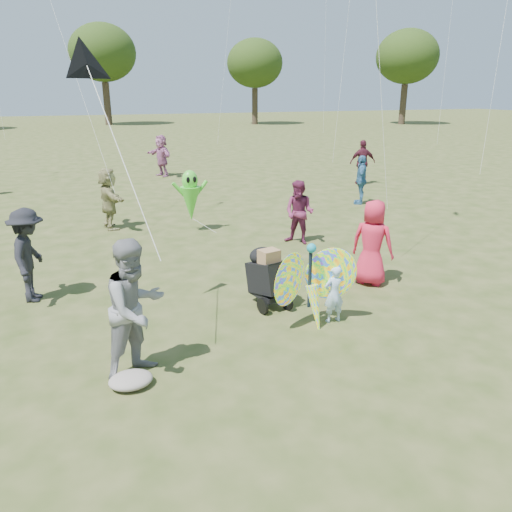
{
  "coord_description": "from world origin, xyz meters",
  "views": [
    {
      "loc": [
        -3.08,
        -6.12,
        3.82
      ],
      "look_at": [
        -0.2,
        1.5,
        1.1
      ],
      "focal_mm": 35.0,
      "sensor_mm": 36.0,
      "label": 1
    }
  ],
  "objects_px": {
    "crowd_b": "(29,255)",
    "crowd_d": "(109,199)",
    "adult_man": "(136,309)",
    "butterfly_kite": "(312,286)",
    "crowd_h": "(363,162)",
    "crowd_c": "(361,180)",
    "child_girl": "(334,294)",
    "crowd_e": "(299,212)",
    "crowd_a": "(372,243)",
    "crowd_j": "(161,156)",
    "alien_kite": "(191,198)",
    "jogging_stroller": "(267,273)"
  },
  "relations": [
    {
      "from": "adult_man",
      "to": "crowd_b",
      "type": "bearing_deg",
      "value": 81.17
    },
    {
      "from": "crowd_a",
      "to": "crowd_c",
      "type": "relative_size",
      "value": 1.04
    },
    {
      "from": "crowd_d",
      "to": "crowd_c",
      "type": "bearing_deg",
      "value": -95.63
    },
    {
      "from": "child_girl",
      "to": "crowd_c",
      "type": "relative_size",
      "value": 0.61
    },
    {
      "from": "adult_man",
      "to": "crowd_h",
      "type": "relative_size",
      "value": 1.08
    },
    {
      "from": "adult_man",
      "to": "alien_kite",
      "type": "relative_size",
      "value": 1.14
    },
    {
      "from": "child_girl",
      "to": "crowd_b",
      "type": "bearing_deg",
      "value": -30.31
    },
    {
      "from": "crowd_d",
      "to": "crowd_h",
      "type": "distance_m",
      "value": 11.26
    },
    {
      "from": "butterfly_kite",
      "to": "alien_kite",
      "type": "relative_size",
      "value": 1.0
    },
    {
      "from": "adult_man",
      "to": "crowd_e",
      "type": "relative_size",
      "value": 1.2
    },
    {
      "from": "crowd_b",
      "to": "crowd_e",
      "type": "xyz_separation_m",
      "value": [
        6.31,
        1.58,
        -0.07
      ]
    },
    {
      "from": "child_girl",
      "to": "crowd_b",
      "type": "xyz_separation_m",
      "value": [
        -4.86,
        2.85,
        0.38
      ]
    },
    {
      "from": "crowd_b",
      "to": "crowd_d",
      "type": "xyz_separation_m",
      "value": [
        1.86,
        4.82,
        -0.02
      ]
    },
    {
      "from": "crowd_c",
      "to": "crowd_j",
      "type": "height_order",
      "value": "crowd_j"
    },
    {
      "from": "crowd_a",
      "to": "crowd_j",
      "type": "xyz_separation_m",
      "value": [
        -1.49,
        15.06,
        0.06
      ]
    },
    {
      "from": "adult_man",
      "to": "crowd_b",
      "type": "distance_m",
      "value": 3.66
    },
    {
      "from": "child_girl",
      "to": "crowd_a",
      "type": "height_order",
      "value": "crowd_a"
    },
    {
      "from": "crowd_a",
      "to": "alien_kite",
      "type": "xyz_separation_m",
      "value": [
        -2.49,
        5.23,
        0.09
      ]
    },
    {
      "from": "crowd_c",
      "to": "crowd_e",
      "type": "bearing_deg",
      "value": -13.15
    },
    {
      "from": "crowd_a",
      "to": "crowd_e",
      "type": "xyz_separation_m",
      "value": [
        -0.15,
        3.11,
        -0.06
      ]
    },
    {
      "from": "adult_man",
      "to": "crowd_c",
      "type": "distance_m",
      "value": 12.29
    },
    {
      "from": "crowd_c",
      "to": "crowd_e",
      "type": "xyz_separation_m",
      "value": [
        -4.07,
        -3.57,
        -0.02
      ]
    },
    {
      "from": "crowd_b",
      "to": "crowd_c",
      "type": "height_order",
      "value": "crowd_b"
    },
    {
      "from": "alien_kite",
      "to": "crowd_b",
      "type": "bearing_deg",
      "value": -137.02
    },
    {
      "from": "child_girl",
      "to": "crowd_j",
      "type": "height_order",
      "value": "crowd_j"
    },
    {
      "from": "child_girl",
      "to": "crowd_c",
      "type": "distance_m",
      "value": 9.72
    },
    {
      "from": "alien_kite",
      "to": "crowd_a",
      "type": "bearing_deg",
      "value": -64.48
    },
    {
      "from": "crowd_a",
      "to": "crowd_c",
      "type": "height_order",
      "value": "crowd_a"
    },
    {
      "from": "crowd_h",
      "to": "adult_man",
      "type": "bearing_deg",
      "value": 61.93
    },
    {
      "from": "child_girl",
      "to": "adult_man",
      "type": "bearing_deg",
      "value": 8.41
    },
    {
      "from": "crowd_h",
      "to": "alien_kite",
      "type": "height_order",
      "value": "crowd_h"
    },
    {
      "from": "crowd_e",
      "to": "crowd_h",
      "type": "height_order",
      "value": "crowd_h"
    },
    {
      "from": "crowd_c",
      "to": "adult_man",
      "type": "bearing_deg",
      "value": -10.64
    },
    {
      "from": "butterfly_kite",
      "to": "alien_kite",
      "type": "xyz_separation_m",
      "value": [
        -0.47,
        6.55,
        0.26
      ]
    },
    {
      "from": "crowd_d",
      "to": "butterfly_kite",
      "type": "xyz_separation_m",
      "value": [
        2.58,
        -7.67,
        -0.16
      ]
    },
    {
      "from": "child_girl",
      "to": "alien_kite",
      "type": "distance_m",
      "value": 6.62
    },
    {
      "from": "child_girl",
      "to": "crowd_b",
      "type": "distance_m",
      "value": 5.65
    },
    {
      "from": "crowd_c",
      "to": "alien_kite",
      "type": "bearing_deg",
      "value": -41.6
    },
    {
      "from": "adult_man",
      "to": "crowd_c",
      "type": "xyz_separation_m",
      "value": [
        8.88,
        8.49,
        -0.15
      ]
    },
    {
      "from": "crowd_c",
      "to": "jogging_stroller",
      "type": "bearing_deg",
      "value": -6.82
    },
    {
      "from": "crowd_a",
      "to": "crowd_d",
      "type": "xyz_separation_m",
      "value": [
        -4.61,
        6.35,
        -0.0
      ]
    },
    {
      "from": "child_girl",
      "to": "crowd_d",
      "type": "bearing_deg",
      "value": -68.55
    },
    {
      "from": "crowd_c",
      "to": "butterfly_kite",
      "type": "distance_m",
      "value": 9.96
    },
    {
      "from": "crowd_b",
      "to": "alien_kite",
      "type": "height_order",
      "value": "crowd_b"
    },
    {
      "from": "child_girl",
      "to": "jogging_stroller",
      "type": "height_order",
      "value": "jogging_stroller"
    },
    {
      "from": "crowd_c",
      "to": "alien_kite",
      "type": "relative_size",
      "value": 0.97
    },
    {
      "from": "crowd_h",
      "to": "crowd_d",
      "type": "bearing_deg",
      "value": 33.78
    },
    {
      "from": "adult_man",
      "to": "crowd_c",
      "type": "bearing_deg",
      "value": 10.74
    },
    {
      "from": "alien_kite",
      "to": "crowd_c",
      "type": "bearing_deg",
      "value": 12.77
    },
    {
      "from": "child_girl",
      "to": "alien_kite",
      "type": "xyz_separation_m",
      "value": [
        -0.9,
        6.55,
        0.46
      ]
    }
  ]
}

